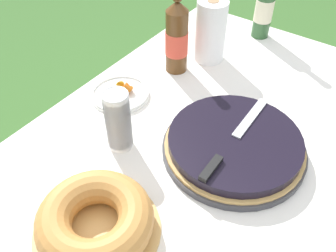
{
  "coord_description": "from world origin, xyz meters",
  "views": [
    {
      "loc": [
        -0.56,
        -0.31,
        1.49
      ],
      "look_at": [
        0.07,
        0.14,
        0.76
      ],
      "focal_mm": 40.0,
      "sensor_mm": 36.0,
      "label": 1
    }
  ],
  "objects_px": {
    "cider_bottle_green": "(265,4)",
    "paper_towel_roll": "(211,31)",
    "berry_tart": "(234,145)",
    "serving_knife": "(231,143)",
    "snack_plate_near": "(121,93)",
    "cup_stack": "(118,121)",
    "cider_bottle_amber": "(177,37)",
    "bundt_cake": "(95,221)"
  },
  "relations": [
    {
      "from": "cider_bottle_green",
      "to": "berry_tart",
      "type": "bearing_deg",
      "value": -160.68
    },
    {
      "from": "serving_knife",
      "to": "cider_bottle_amber",
      "type": "height_order",
      "value": "cider_bottle_amber"
    },
    {
      "from": "berry_tart",
      "to": "cider_bottle_green",
      "type": "xyz_separation_m",
      "value": [
        0.64,
        0.22,
        0.11
      ]
    },
    {
      "from": "serving_knife",
      "to": "snack_plate_near",
      "type": "xyz_separation_m",
      "value": [
        0.04,
        0.43,
        -0.05
      ]
    },
    {
      "from": "bundt_cake",
      "to": "cider_bottle_amber",
      "type": "xyz_separation_m",
      "value": [
        0.65,
        0.23,
        0.09
      ]
    },
    {
      "from": "serving_knife",
      "to": "bundt_cake",
      "type": "bearing_deg",
      "value": 158.29
    },
    {
      "from": "cider_bottle_green",
      "to": "snack_plate_near",
      "type": "xyz_separation_m",
      "value": [
        -0.63,
        0.2,
        -0.12
      ]
    },
    {
      "from": "bundt_cake",
      "to": "paper_towel_roll",
      "type": "relative_size",
      "value": 1.32
    },
    {
      "from": "serving_knife",
      "to": "snack_plate_near",
      "type": "relative_size",
      "value": 1.92
    },
    {
      "from": "berry_tart",
      "to": "cider_bottle_amber",
      "type": "height_order",
      "value": "cider_bottle_amber"
    },
    {
      "from": "paper_towel_roll",
      "to": "cup_stack",
      "type": "bearing_deg",
      "value": -176.93
    },
    {
      "from": "bundt_cake",
      "to": "cup_stack",
      "type": "height_order",
      "value": "cup_stack"
    },
    {
      "from": "serving_knife",
      "to": "cider_bottle_green",
      "type": "height_order",
      "value": "cider_bottle_green"
    },
    {
      "from": "bundt_cake",
      "to": "berry_tart",
      "type": "bearing_deg",
      "value": -18.67
    },
    {
      "from": "cup_stack",
      "to": "bundt_cake",
      "type": "bearing_deg",
      "value": -150.4
    },
    {
      "from": "cider_bottle_amber",
      "to": "bundt_cake",
      "type": "bearing_deg",
      "value": -160.85
    },
    {
      "from": "cup_stack",
      "to": "paper_towel_roll",
      "type": "bearing_deg",
      "value": 3.07
    },
    {
      "from": "cider_bottle_green",
      "to": "cup_stack",
      "type": "bearing_deg",
      "value": 176.07
    },
    {
      "from": "serving_knife",
      "to": "cup_stack",
      "type": "distance_m",
      "value": 0.31
    },
    {
      "from": "serving_knife",
      "to": "cup_stack",
      "type": "relative_size",
      "value": 1.99
    },
    {
      "from": "cider_bottle_green",
      "to": "paper_towel_roll",
      "type": "bearing_deg",
      "value": 162.46
    },
    {
      "from": "serving_knife",
      "to": "paper_towel_roll",
      "type": "height_order",
      "value": "paper_towel_roll"
    },
    {
      "from": "cup_stack",
      "to": "cider_bottle_amber",
      "type": "distance_m",
      "value": 0.42
    },
    {
      "from": "cup_stack",
      "to": "cider_bottle_amber",
      "type": "xyz_separation_m",
      "value": [
        0.41,
        0.09,
        0.04
      ]
    },
    {
      "from": "cup_stack",
      "to": "cider_bottle_amber",
      "type": "bearing_deg",
      "value": 12.07
    },
    {
      "from": "cider_bottle_green",
      "to": "paper_towel_roll",
      "type": "xyz_separation_m",
      "value": [
        -0.27,
        0.08,
        -0.02
      ]
    },
    {
      "from": "snack_plate_near",
      "to": "paper_towel_roll",
      "type": "xyz_separation_m",
      "value": [
        0.37,
        -0.12,
        0.1
      ]
    },
    {
      "from": "berry_tart",
      "to": "bundt_cake",
      "type": "relative_size",
      "value": 1.34
    },
    {
      "from": "bundt_cake",
      "to": "cider_bottle_green",
      "type": "distance_m",
      "value": 1.06
    },
    {
      "from": "snack_plate_near",
      "to": "cider_bottle_green",
      "type": "bearing_deg",
      "value": -17.85
    },
    {
      "from": "berry_tart",
      "to": "serving_knife",
      "type": "relative_size",
      "value": 1.08
    },
    {
      "from": "bundt_cake",
      "to": "snack_plate_near",
      "type": "relative_size",
      "value": 1.54
    },
    {
      "from": "paper_towel_roll",
      "to": "cider_bottle_amber",
      "type": "bearing_deg",
      "value": 155.78
    },
    {
      "from": "berry_tart",
      "to": "bundt_cake",
      "type": "height_order",
      "value": "bundt_cake"
    },
    {
      "from": "snack_plate_near",
      "to": "paper_towel_roll",
      "type": "bearing_deg",
      "value": -18.07
    },
    {
      "from": "cider_bottle_amber",
      "to": "serving_knife",
      "type": "bearing_deg",
      "value": -126.55
    },
    {
      "from": "cup_stack",
      "to": "cider_bottle_amber",
      "type": "relative_size",
      "value": 0.55
    },
    {
      "from": "serving_knife",
      "to": "cup_stack",
      "type": "xyz_separation_m",
      "value": [
        -0.14,
        0.28,
        0.03
      ]
    },
    {
      "from": "cider_bottle_amber",
      "to": "paper_towel_roll",
      "type": "relative_size",
      "value": 1.5
    },
    {
      "from": "cider_bottle_green",
      "to": "paper_towel_roll",
      "type": "height_order",
      "value": "cider_bottle_green"
    },
    {
      "from": "serving_knife",
      "to": "paper_towel_roll",
      "type": "xyz_separation_m",
      "value": [
        0.4,
        0.31,
        0.05
      ]
    },
    {
      "from": "cup_stack",
      "to": "cider_bottle_green",
      "type": "bearing_deg",
      "value": -3.93
    }
  ]
}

